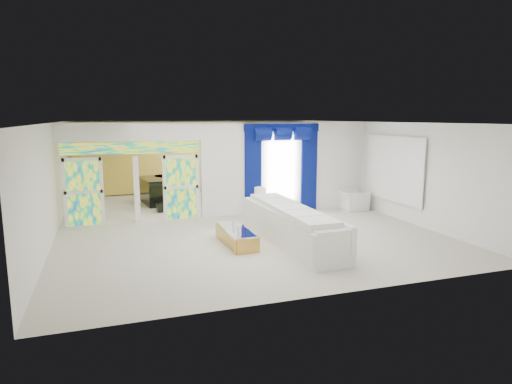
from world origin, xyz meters
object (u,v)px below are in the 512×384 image
object	(u,v)px
coffee_table	(236,237)
armchair	(352,200)
white_sofa	(291,227)
grand_piano	(163,190)
console_table	(269,210)

from	to	relation	value
coffee_table	armchair	distance (m)	5.77
white_sofa	armchair	xyz separation A→B (m)	(3.65, 3.18, -0.09)
white_sofa	armchair	bearing A→B (deg)	38.17
white_sofa	grand_piano	distance (m)	6.93
coffee_table	grand_piano	size ratio (longest dim) A/B	0.93
console_table	coffee_table	bearing A→B (deg)	-124.38
coffee_table	console_table	size ratio (longest dim) A/B	1.54
white_sofa	coffee_table	xyz separation A→B (m)	(-1.35, 0.30, -0.23)
console_table	armchair	world-z (taller)	armchair
white_sofa	armchair	size ratio (longest dim) A/B	4.32
grand_piano	console_table	bearing A→B (deg)	-55.65
console_table	grand_piano	xyz separation A→B (m)	(-2.93, 3.43, 0.28)
white_sofa	armchair	world-z (taller)	white_sofa
coffee_table	white_sofa	bearing A→B (deg)	-12.53
white_sofa	console_table	size ratio (longest dim) A/B	3.91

